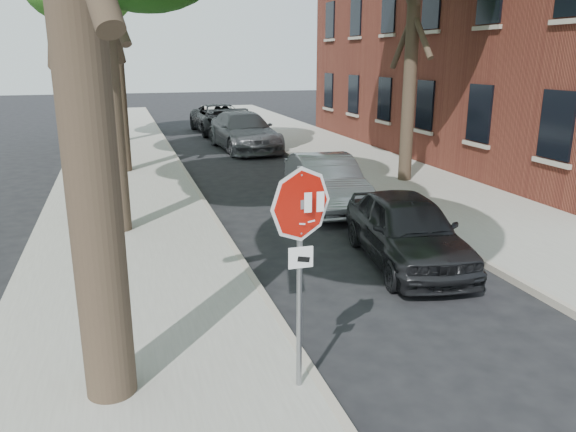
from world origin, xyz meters
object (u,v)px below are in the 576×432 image
(stop_sign, at_px, (300,237))
(car_a, at_px, (407,229))
(car_c, at_px, (244,131))
(car_d, at_px, (220,119))
(car_b, at_px, (326,182))

(stop_sign, distance_m, car_a, 5.05)
(car_a, relative_size, car_c, 0.73)
(car_d, bearing_deg, car_a, -92.12)
(car_a, xyz_separation_m, car_b, (0.00, 4.35, 0.00))
(stop_sign, height_order, car_d, stop_sign)
(car_a, bearing_deg, car_d, 97.98)
(stop_sign, distance_m, car_c, 18.33)
(stop_sign, xyz_separation_m, car_b, (3.30, 7.96, -1.27))
(stop_sign, xyz_separation_m, car_d, (3.30, 23.67, -1.21))
(car_a, xyz_separation_m, car_d, (0.00, 20.07, 0.06))
(stop_sign, height_order, car_a, stop_sign)
(car_b, height_order, car_d, car_d)
(car_b, bearing_deg, stop_sign, -107.61)
(car_d, bearing_deg, car_b, -92.12)
(car_c, height_order, car_d, car_c)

